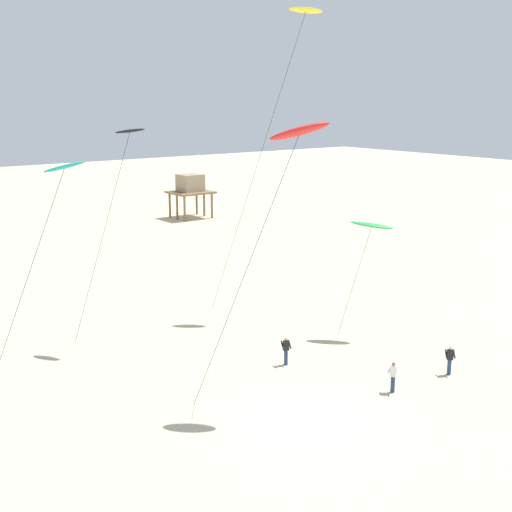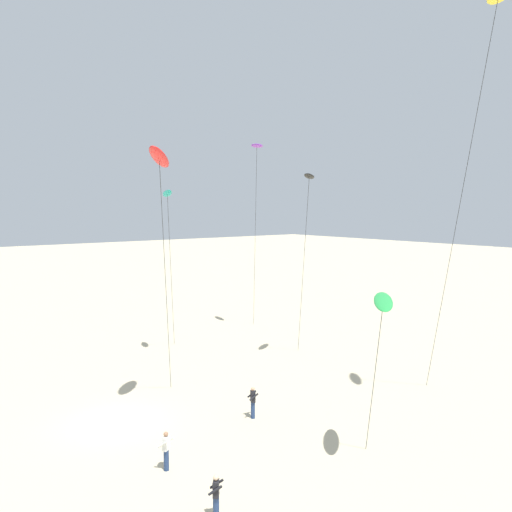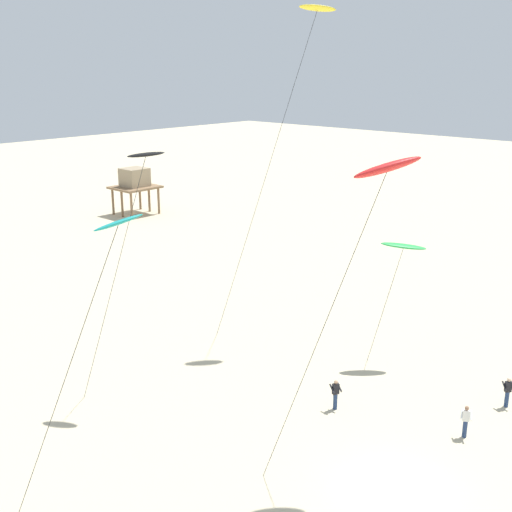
% 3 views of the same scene
% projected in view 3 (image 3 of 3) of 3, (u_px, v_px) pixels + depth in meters
% --- Properties ---
extents(ground_plane, '(260.00, 260.00, 0.00)m').
position_uv_depth(ground_plane, '(394.00, 490.00, 27.44)').
color(ground_plane, beige).
extents(kite_black, '(4.12, 3.14, 13.24)m').
position_uv_depth(kite_black, '(145.00, 159.00, 32.33)').
color(kite_black, black).
rests_on(kite_black, ground).
extents(kite_teal, '(4.93, 3.15, 12.24)m').
position_uv_depth(kite_teal, '(116.00, 229.00, 23.30)').
color(kite_teal, teal).
rests_on(kite_teal, ground).
extents(kite_red, '(5.64, 4.04, 14.07)m').
position_uv_depth(kite_red, '(387.00, 169.00, 25.80)').
color(kite_red, red).
rests_on(kite_red, ground).
extents(kite_green, '(2.81, 2.52, 7.43)m').
position_uv_depth(kite_green, '(404.00, 247.00, 37.74)').
color(kite_green, green).
rests_on(kite_green, ground).
extents(kite_yellow, '(6.57, 4.60, 20.90)m').
position_uv_depth(kite_yellow, '(316.00, 14.00, 38.95)').
color(kite_yellow, yellow).
rests_on(kite_yellow, ground).
extents(kite_flyer_nearest, '(0.73, 0.73, 1.67)m').
position_uv_depth(kite_flyer_nearest, '(508.00, 391.00, 33.87)').
color(kite_flyer_nearest, navy).
rests_on(kite_flyer_nearest, ground).
extents(kite_flyer_middle, '(0.69, 0.67, 1.67)m').
position_uv_depth(kite_flyer_middle, '(335.00, 394.00, 33.64)').
color(kite_flyer_middle, navy).
rests_on(kite_flyer_middle, ground).
extents(kite_flyer_furthest, '(0.69, 0.70, 1.67)m').
position_uv_depth(kite_flyer_furthest, '(466.00, 421.00, 31.10)').
color(kite_flyer_furthest, navy).
rests_on(kite_flyer_furthest, ground).
extents(stilt_house, '(5.02, 4.50, 5.53)m').
position_uv_depth(stilt_house, '(135.00, 181.00, 76.50)').
color(stilt_house, '#846647').
rests_on(stilt_house, ground).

